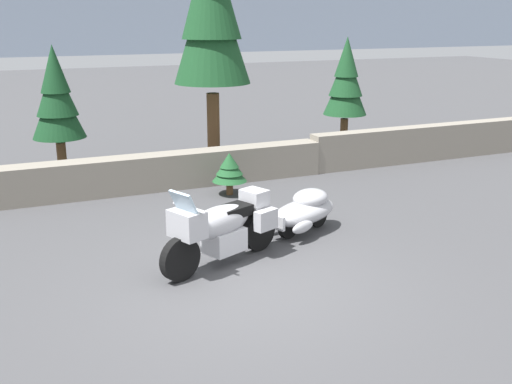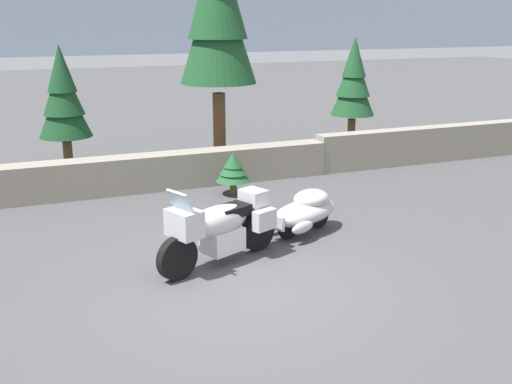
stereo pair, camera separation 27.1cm
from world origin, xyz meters
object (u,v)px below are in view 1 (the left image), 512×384
pine_tree_tall (211,2)px  touring_motorcycle (221,226)px  car_shaped_trailer (304,210)px  pine_tree_far_right (346,80)px  pine_tree_secondary (56,97)px

pine_tree_tall → touring_motorcycle: bearing=-108.5°
touring_motorcycle → car_shaped_trailer: bearing=22.9°
pine_tree_tall → pine_tree_far_right: 4.53m
touring_motorcycle → pine_tree_far_right: pine_tree_far_right is taller
pine_tree_tall → car_shaped_trailer: bearing=-92.3°
pine_tree_far_right → car_shaped_trailer: bearing=-127.0°
pine_tree_secondary → pine_tree_far_right: pine_tree_far_right is taller
touring_motorcycle → pine_tree_secondary: pine_tree_secondary is taller
touring_motorcycle → car_shaped_trailer: touring_motorcycle is taller
pine_tree_tall → pine_tree_secondary: (-3.74, 0.02, -2.09)m
touring_motorcycle → pine_tree_secondary: (-1.68, 6.17, 1.33)m
pine_tree_secondary → car_shaped_trailer: bearing=-56.8°
pine_tree_secondary → touring_motorcycle: bearing=-74.7°
car_shaped_trailer → pine_tree_far_right: size_ratio=0.68×
touring_motorcycle → pine_tree_tall: 7.33m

